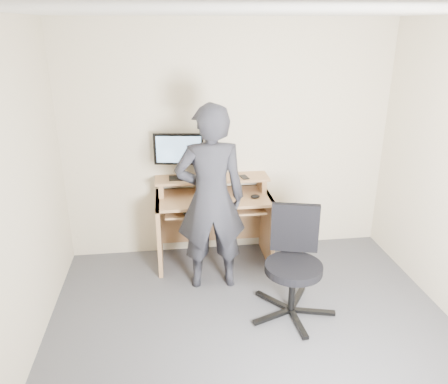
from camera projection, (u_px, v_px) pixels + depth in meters
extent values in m
plane|color=#4A4A4F|center=(259.00, 349.00, 3.49)|extent=(3.50, 3.50, 0.00)
cube|color=beige|center=(229.00, 142.00, 4.66)|extent=(3.50, 0.02, 2.50)
cube|color=white|center=(271.00, 10.00, 2.59)|extent=(3.50, 3.50, 0.02)
cube|color=tan|center=(159.00, 232.00, 4.60)|extent=(0.04, 0.60, 0.75)
cube|color=tan|center=(267.00, 226.00, 4.74)|extent=(0.04, 0.60, 0.75)
cube|color=tan|center=(214.00, 198.00, 4.54)|extent=(1.20, 0.60, 0.03)
cube|color=tan|center=(215.00, 209.00, 4.50)|extent=(1.02, 0.38, 0.02)
cube|color=tan|center=(161.00, 187.00, 4.58)|extent=(0.05, 0.28, 0.15)
cube|color=tan|center=(262.00, 183.00, 4.71)|extent=(0.05, 0.28, 0.15)
cube|color=tan|center=(212.00, 178.00, 4.62)|extent=(1.20, 0.30, 0.02)
cube|color=tan|center=(211.00, 214.00, 4.91)|extent=(1.20, 0.03, 0.65)
cube|color=black|center=(180.00, 178.00, 4.58)|extent=(0.22, 0.14, 0.02)
cube|color=black|center=(179.00, 170.00, 4.57)|extent=(0.05, 0.04, 0.14)
cube|color=black|center=(179.00, 149.00, 4.46)|extent=(0.51, 0.11, 0.33)
cube|color=#93C9FF|center=(179.00, 150.00, 4.44)|extent=(0.45, 0.07, 0.28)
cube|color=black|center=(207.00, 168.00, 4.58)|extent=(0.09, 0.14, 0.20)
cylinder|color=silver|center=(218.00, 169.00, 4.60)|extent=(0.09, 0.09, 0.17)
cube|color=black|center=(244.00, 177.00, 4.61)|extent=(0.09, 0.14, 0.01)
cube|color=black|center=(181.00, 179.00, 4.52)|extent=(0.05, 0.05, 0.03)
torus|color=silver|center=(204.00, 176.00, 4.64)|extent=(0.20, 0.20, 0.06)
cube|color=black|center=(204.00, 208.00, 4.47)|extent=(0.49, 0.30, 0.03)
ellipsoid|color=black|center=(255.00, 196.00, 4.49)|extent=(0.10, 0.06, 0.04)
cube|color=black|center=(313.00, 311.00, 3.87)|extent=(0.38, 0.15, 0.03)
cube|color=black|center=(297.00, 298.00, 4.06)|extent=(0.25, 0.35, 0.03)
cube|color=black|center=(273.00, 301.00, 4.02)|extent=(0.28, 0.33, 0.03)
cube|color=black|center=(272.00, 316.00, 3.81)|extent=(0.37, 0.18, 0.03)
cube|color=black|center=(298.00, 324.00, 3.71)|extent=(0.07, 0.38, 0.03)
cylinder|color=black|center=(292.00, 290.00, 3.82)|extent=(0.06, 0.06, 0.40)
cylinder|color=black|center=(294.00, 268.00, 3.74)|extent=(0.50, 0.50, 0.07)
cube|color=black|center=(295.00, 228.00, 3.85)|extent=(0.42, 0.17, 0.45)
imported|color=black|center=(211.00, 199.00, 4.06)|extent=(0.66, 0.43, 1.80)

